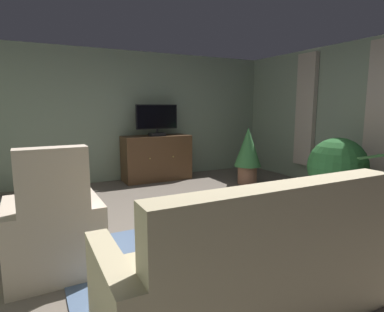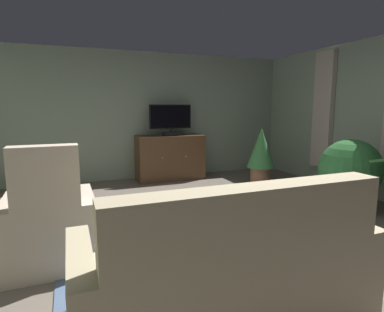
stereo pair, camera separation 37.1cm
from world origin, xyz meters
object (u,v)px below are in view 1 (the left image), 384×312
potted_plant_leafy_by_curtain (337,167)px  cat (70,213)px  coffee_table (191,217)px  sofa_floral (253,272)px  potted_plant_on_hearth_side (248,152)px  television (157,119)px  tv_cabinet (157,159)px  tv_remote (204,214)px  armchair_near_window (54,233)px

potted_plant_leafy_by_curtain → cat: potted_plant_leafy_by_curtain is taller
coffee_table → sofa_floral: 1.14m
potted_plant_on_hearth_side → television: bearing=143.6°
potted_plant_on_hearth_side → potted_plant_leafy_by_curtain: 1.78m
tv_cabinet → potted_plant_leafy_by_curtain: bearing=-58.2°
sofa_floral → potted_plant_leafy_by_curtain: potted_plant_leafy_by_curtain is taller
potted_plant_leafy_by_curtain → potted_plant_on_hearth_side: bearing=100.7°
tv_remote → potted_plant_on_hearth_side: 3.17m
coffee_table → armchair_near_window: (-1.28, 0.19, -0.01)m
television → tv_remote: size_ratio=5.04×
television → armchair_near_window: size_ratio=0.73×
coffee_table → tv_remote: (0.07, -0.15, 0.06)m
armchair_near_window → cat: (0.26, 1.34, -0.26)m
sofa_floral → armchair_near_window: (-1.20, 1.33, 0.02)m
tv_cabinet → armchair_near_window: bearing=-125.2°
potted_plant_on_hearth_side → tv_remote: bearing=-134.7°
potted_plant_on_hearth_side → coffee_table: bearing=-137.6°
tv_remote → armchair_near_window: 1.40m
potted_plant_on_hearth_side → cat: (-3.33, -0.57, -0.52)m
coffee_table → cat: size_ratio=1.61×
sofa_floral → television: bearing=77.7°
coffee_table → sofa_floral: (-0.09, -1.14, -0.03)m
armchair_near_window → sofa_floral: bearing=-47.9°
coffee_table → potted_plant_on_hearth_side: potted_plant_on_hearth_side is taller
potted_plant_leafy_by_curtain → cat: size_ratio=1.83×
tv_cabinet → coffee_table: bearing=-104.8°
tv_remote → potted_plant_on_hearth_side: size_ratio=0.16×
armchair_near_window → tv_cabinet: bearing=54.8°
potted_plant_leafy_by_curtain → sofa_floral: bearing=-151.3°
cat → armchair_near_window: bearing=-101.0°
coffee_table → potted_plant_leafy_by_curtain: 2.66m
tv_cabinet → potted_plant_on_hearth_side: 1.84m
television → potted_plant_on_hearth_side: 1.90m
tv_cabinet → coffee_table: tv_cabinet is taller
television → cat: (-1.88, -1.64, -1.14)m
sofa_floral → potted_plant_on_hearth_side: potted_plant_on_hearth_side is taller
coffee_table → sofa_floral: bearing=-94.3°
sofa_floral → tv_remote: bearing=80.9°
coffee_table → armchair_near_window: armchair_near_window is taller
sofa_floral → coffee_table: bearing=85.7°
potted_plant_on_hearth_side → tv_cabinet: bearing=142.3°
television → potted_plant_leafy_by_curtain: television is taller
tv_cabinet → coffee_table: (-0.85, -3.22, -0.06)m
tv_cabinet → television: 0.81m
potted_plant_leafy_by_curtain → armchair_near_window: bearing=-177.6°
tv_cabinet → potted_plant_leafy_by_curtain: size_ratio=1.31×
tv_cabinet → sofa_floral: (-0.94, -4.36, -0.09)m
tv_cabinet → armchair_near_window: (-2.14, -3.03, -0.07)m
armchair_near_window → cat: armchair_near_window is taller
tv_cabinet → armchair_near_window: armchair_near_window is taller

